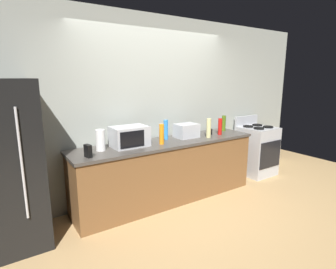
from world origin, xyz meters
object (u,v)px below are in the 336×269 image
at_px(toaster_oven, 186,131).
at_px(bottle_dish_soap, 162,134).
at_px(refrigerator, 4,167).
at_px(mug_black, 210,132).
at_px(microwave, 129,136).
at_px(cordless_phone, 88,151).
at_px(bottle_hot_sauce, 220,127).
at_px(bottle_spray_cleaner, 166,130).
at_px(bottle_vinegar, 209,128).
at_px(stove_range, 256,150).
at_px(paper_towel_roll, 100,140).
at_px(bottle_olive_oil, 224,123).

relative_size(toaster_oven, bottle_dish_soap, 1.21).
distance_m(refrigerator, mug_black, 2.87).
bearing_deg(microwave, toaster_oven, 0.72).
relative_size(refrigerator, toaster_oven, 5.29).
xyz_separation_m(toaster_oven, mug_black, (0.44, -0.05, -0.06)).
relative_size(cordless_phone, bottle_hot_sauce, 0.57).
xyz_separation_m(bottle_spray_cleaner, bottle_vinegar, (0.61, -0.26, 0.00)).
distance_m(stove_range, bottle_hot_sauce, 1.20).
bearing_deg(bottle_spray_cleaner, cordless_phone, -167.83).
bearing_deg(mug_black, bottle_spray_cleaner, 171.80).
height_order(cordless_phone, bottle_spray_cleaner, bottle_spray_cleaner).
bearing_deg(stove_range, bottle_spray_cleaner, 176.38).
distance_m(stove_range, mug_black, 1.28).
relative_size(toaster_oven, bottle_hot_sauce, 1.29).
distance_m(paper_towel_roll, cordless_phone, 0.30).
height_order(microwave, mug_black, microwave).
bearing_deg(refrigerator, bottle_olive_oil, 1.94).
relative_size(stove_range, toaster_oven, 3.18).
bearing_deg(bottle_hot_sauce, bottle_spray_cleaner, 167.31).
xyz_separation_m(cordless_phone, bottle_olive_oil, (2.43, 0.26, 0.06)).
relative_size(bottle_dish_soap, bottle_hot_sauce, 1.06).
relative_size(cordless_phone, bottle_vinegar, 0.51).
relative_size(paper_towel_roll, bottle_vinegar, 0.92).
relative_size(microwave, toaster_oven, 1.41).
relative_size(bottle_dish_soap, bottle_olive_oil, 1.06).
bearing_deg(microwave, bottle_olive_oil, 1.99).
bearing_deg(refrigerator, mug_black, 0.25).
relative_size(microwave, paper_towel_roll, 1.78).
bearing_deg(microwave, bottle_spray_cleaner, 6.85).
bearing_deg(paper_towel_roll, bottle_dish_soap, -9.76).
xyz_separation_m(bottle_dish_soap, mug_black, (0.98, 0.10, -0.09)).
relative_size(refrigerator, bottle_olive_oil, 6.81).
height_order(stove_range, cordless_phone, stove_range).
height_order(stove_range, bottle_olive_oil, bottle_olive_oil).
bearing_deg(bottle_hot_sauce, stove_range, 4.38).
distance_m(microwave, bottle_spray_cleaner, 0.63).
height_order(microwave, bottle_vinegar, bottle_vinegar).
xyz_separation_m(microwave, mug_black, (1.40, -0.04, -0.09)).
bearing_deg(refrigerator, bottle_dish_soap, -2.76).
distance_m(refrigerator, bottle_vinegar, 2.71).
bearing_deg(bottle_olive_oil, toaster_oven, -176.56).
distance_m(toaster_oven, paper_towel_roll, 1.37).
distance_m(refrigerator, toaster_oven, 2.43).
xyz_separation_m(refrigerator, paper_towel_roll, (1.06, 0.05, 0.13)).
bearing_deg(stove_range, bottle_olive_oil, 171.89).
relative_size(bottle_hot_sauce, mug_black, 2.86).
distance_m(stove_range, cordless_phone, 3.25).
distance_m(stove_range, bottle_olive_oil, 0.97).
distance_m(bottle_olive_oil, bottle_spray_cleaner, 1.18).
distance_m(bottle_olive_oil, bottle_hot_sauce, 0.33).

